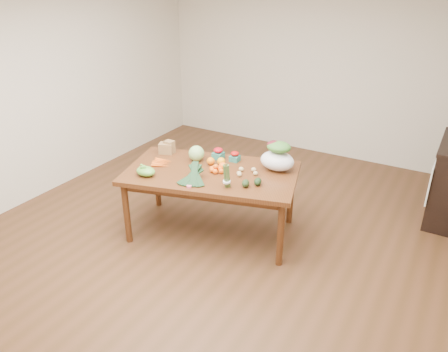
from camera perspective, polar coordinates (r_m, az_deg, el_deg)
The scene contains 24 objects.
floor at distance 4.89m, azimuth -1.40°, elevation -7.98°, with size 6.00×6.00×0.00m, color #53311C.
room_walls at distance 4.30m, azimuth -1.59°, elevation 7.22°, with size 5.02×6.02×2.70m.
dining_table at distance 4.80m, azimuth -1.62°, elevation -3.41°, with size 1.80×1.00×0.75m, color #552D13.
dish_towel at distance 5.33m, azimuth 25.33°, elevation -0.89°, with size 0.02×0.28×0.45m, color white.
paper_bag at distance 5.10m, azimuth -7.56°, elevation 3.75°, with size 0.21×0.18×0.15m, color brown, non-canonical shape.
cabbage at distance 4.87m, azimuth -3.62°, elevation 2.97°, with size 0.17×0.17×0.17m, color #9CD57B.
strawberry_basket_a at distance 4.92m, azimuth -0.76°, elevation 2.85°, with size 0.11×0.11×0.10m, color red, non-canonical shape.
strawberry_basket_b at distance 4.86m, azimuth 1.42°, elevation 2.47°, with size 0.10×0.10×0.09m, color #B6110C, non-canonical shape.
orange_a at distance 4.77m, azimuth -1.74°, elevation 1.96°, with size 0.09×0.09×0.09m, color #FFA80F.
orange_b at distance 4.76m, azimuth -0.37°, elevation 1.93°, with size 0.09×0.09×0.09m, color #FFA90F.
orange_c at distance 4.64m, azimuth -0.18°, elevation 1.30°, with size 0.09×0.09×0.09m, color orange.
mandarin_cluster at distance 4.61m, azimuth -1.08°, elevation 1.09°, with size 0.18×0.18×0.09m, color orange, non-canonical shape.
carrots at distance 4.85m, azimuth -8.05°, elevation 1.74°, with size 0.22×0.22×0.03m, color orange, non-canonical shape.
snap_pea_bag at distance 4.59m, azimuth -10.19°, elevation 0.62°, with size 0.21×0.16×0.10m, color #679F35.
kale_bunch at distance 4.35m, azimuth -4.20°, elevation 0.03°, with size 0.32×0.40×0.16m, color black, non-canonical shape.
asparagus_bundle at distance 4.24m, azimuth 0.36°, elevation 0.02°, with size 0.08×0.08×0.25m, color #537C38, non-canonical shape.
potato_a at distance 4.54m, azimuth 1.98°, elevation 0.37°, with size 0.05×0.05×0.04m, color #D3B77A.
potato_b at distance 4.51m, azimuth 2.03°, elevation 0.17°, with size 0.05×0.04×0.04m, color tan.
potato_c at distance 4.62m, azimuth 3.90°, elevation 0.83°, with size 0.06×0.05×0.05m, color tan.
potato_d at distance 4.63m, azimuth 2.25°, elevation 0.91°, with size 0.06×0.05×0.05m, color #D4C87A.
potato_e at distance 4.54m, azimuth 4.13°, elevation 0.35°, with size 0.05×0.05×0.04m, color tan.
avocado_a at distance 4.29m, azimuth 2.83°, elevation -0.96°, with size 0.07×0.11×0.07m, color black.
avocado_b at distance 4.34m, azimuth 4.43°, elevation -0.73°, with size 0.07×0.11×0.07m, color black.
salad_bag at distance 4.65m, azimuth 6.98°, elevation 2.44°, with size 0.37×0.28×0.29m, color white, non-canonical shape.
Camera 1 is at (2.14, -3.47, 2.70)m, focal length 35.00 mm.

